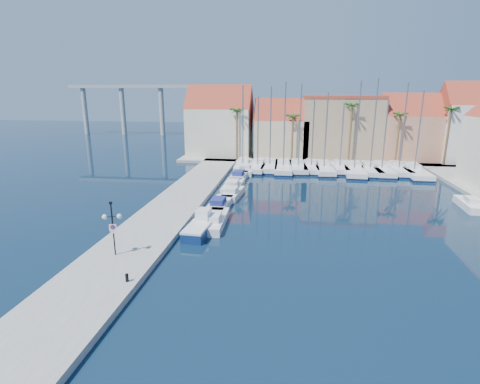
{
  "coord_description": "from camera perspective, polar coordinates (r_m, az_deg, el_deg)",
  "views": [
    {
      "loc": [
        3.8,
        -25.63,
        12.83
      ],
      "look_at": [
        -1.09,
        10.24,
        3.0
      ],
      "focal_mm": 28.0,
      "sensor_mm": 36.0,
      "label": 1
    }
  ],
  "objects": [
    {
      "name": "ground",
      "position": [
        28.91,
        -0.61,
        -11.16
      ],
      "size": [
        260.0,
        260.0,
        0.0
      ],
      "primitive_type": "plane",
      "color": "black",
      "rests_on": "ground"
    },
    {
      "name": "quay_west",
      "position": [
        43.05,
        -9.9,
        -2.03
      ],
      "size": [
        6.0,
        77.0,
        0.5
      ],
      "primitive_type": "cube",
      "color": "gray",
      "rests_on": "ground"
    },
    {
      "name": "shore_north",
      "position": [
        74.95,
        12.45,
        5.17
      ],
      "size": [
        54.0,
        16.0,
        0.5
      ],
      "primitive_type": "cube",
      "color": "gray",
      "rests_on": "ground"
    },
    {
      "name": "lamp_post",
      "position": [
        30.02,
        -18.89,
        -4.1
      ],
      "size": [
        1.42,
        0.69,
        4.32
      ],
      "rotation": [
        0.0,
        0.0,
        0.29
      ],
      "color": "black",
      "rests_on": "quay_west"
    },
    {
      "name": "bollard",
      "position": [
        26.67,
        -16.84,
        -12.39
      ],
      "size": [
        0.22,
        0.22,
        0.55
      ],
      "primitive_type": "cylinder",
      "color": "black",
      "rests_on": "quay_west"
    },
    {
      "name": "fishing_boat",
      "position": [
        35.17,
        -6.0,
        -5.15
      ],
      "size": [
        2.26,
        5.75,
        1.97
      ],
      "rotation": [
        0.0,
        0.0,
        -0.07
      ],
      "color": "navy",
      "rests_on": "ground"
    },
    {
      "name": "motorboat_west_0",
      "position": [
        36.93,
        -3.99,
        -4.34
      ],
      "size": [
        2.33,
        6.74,
        1.4
      ],
      "rotation": [
        0.0,
        0.0,
        0.03
      ],
      "color": "white",
      "rests_on": "ground"
    },
    {
      "name": "motorboat_west_1",
      "position": [
        41.92,
        -3.16,
        -1.93
      ],
      "size": [
        2.24,
        6.31,
        1.4
      ],
      "rotation": [
        0.0,
        0.0,
        -0.04
      ],
      "color": "white",
      "rests_on": "ground"
    },
    {
      "name": "motorboat_west_2",
      "position": [
        46.4,
        -1.1,
        -0.21
      ],
      "size": [
        2.29,
        5.77,
        1.4
      ],
      "rotation": [
        0.0,
        0.0,
        -0.09
      ],
      "color": "white",
      "rests_on": "ground"
    },
    {
      "name": "motorboat_west_3",
      "position": [
        50.12,
        -1.06,
        0.96
      ],
      "size": [
        2.35,
        6.96,
        1.4
      ],
      "rotation": [
        0.0,
        0.0,
        -0.02
      ],
      "color": "white",
      "rests_on": "ground"
    },
    {
      "name": "motorboat_west_4",
      "position": [
        55.92,
        -0.14,
        2.46
      ],
      "size": [
        2.43,
        6.43,
        1.4
      ],
      "rotation": [
        0.0,
        0.0,
        -0.07
      ],
      "color": "white",
      "rests_on": "ground"
    },
    {
      "name": "motorboat_west_5",
      "position": [
        60.52,
        0.7,
        3.44
      ],
      "size": [
        2.95,
        7.34,
        1.4
      ],
      "rotation": [
        0.0,
        0.0,
        0.09
      ],
      "color": "white",
      "rests_on": "ground"
    },
    {
      "name": "motorboat_east_1",
      "position": [
        49.36,
        31.61,
        -1.58
      ],
      "size": [
        2.11,
        5.58,
        1.4
      ],
      "rotation": [
        0.0,
        0.0,
        -0.07
      ],
      "color": "white",
      "rests_on": "ground"
    },
    {
      "name": "sailboat_0",
      "position": [
        63.87,
        0.48,
        4.17
      ],
      "size": [
        2.7,
        9.16,
        13.7
      ],
      "rotation": [
        0.0,
        0.0,
        0.03
      ],
      "color": "white",
      "rests_on": "ground"
    },
    {
      "name": "sailboat_1",
      "position": [
        63.05,
        2.76,
        3.97
      ],
      "size": [
        3.18,
        10.23,
        11.9
      ],
      "rotation": [
        0.0,
        0.0,
        -0.05
      ],
      "color": "white",
      "rests_on": "ground"
    },
    {
      "name": "sailboat_2",
      "position": [
        63.31,
        4.57,
        4.01
      ],
      "size": [
        2.61,
        9.79,
        13.48
      ],
      "rotation": [
        0.0,
        0.0,
        0.0
      ],
      "color": "white",
      "rests_on": "ground"
    },
    {
      "name": "sailboat_3",
      "position": [
        62.66,
        6.61,
        3.83
      ],
      "size": [
        3.05,
        10.63,
        14.19
      ],
      "rotation": [
        0.0,
        0.0,
        0.03
      ],
      "color": "white",
      "rests_on": "ground"
    },
    {
      "name": "sailboat_4",
      "position": [
        63.08,
        8.83,
        3.84
      ],
      "size": [
        3.28,
        9.72,
        13.88
      ],
      "rotation": [
        0.0,
        0.0,
        0.08
      ],
      "color": "white",
      "rests_on": "ground"
    },
    {
      "name": "sailboat_5",
      "position": [
        63.4,
        10.78,
        3.78
      ],
      "size": [
        2.74,
        9.41,
        11.48
      ],
      "rotation": [
        0.0,
        0.0,
        -0.03
      ],
      "color": "white",
      "rests_on": "ground"
    },
    {
      "name": "sailboat_6",
      "position": [
        62.84,
        12.58,
        3.59
      ],
      "size": [
        3.23,
        10.39,
        12.57
      ],
      "rotation": [
        0.0,
        0.0,
        0.05
      ],
      "color": "white",
      "rests_on": "ground"
    },
    {
      "name": "sailboat_7",
      "position": [
        63.89,
        14.87,
        3.64
      ],
      "size": [
        2.64,
        8.32,
        11.03
      ],
      "rotation": [
        0.0,
        0.0,
        0.06
      ],
      "color": "white",
      "rests_on": "ground"
    },
    {
      "name": "sailboat_8",
      "position": [
        63.11,
        16.95,
        3.34
      ],
      "size": [
        3.74,
        11.63,
        14.29
      ],
      "rotation": [
        0.0,
        0.0,
        -0.06
      ],
      "color": "white",
      "rests_on": "ground"
    },
    {
      "name": "sailboat_9",
      "position": [
        63.88,
        19.08,
        3.34
      ],
      "size": [
        3.11,
        9.75,
        14.66
      ],
      "rotation": [
        0.0,
        0.0,
        0.06
      ],
      "color": "white",
      "rests_on": "ground"
    },
    {
      "name": "sailboat_10",
      "position": [
        64.46,
        20.66,
        3.24
      ],
      "size": [
        2.88,
        10.4,
        11.57
      ],
      "rotation": [
        0.0,
        0.0,
        -0.01
      ],
      "color": "white",
      "rests_on": "ground"
    },
    {
      "name": "sailboat_11",
      "position": [
        65.6,
        22.88,
        3.26
      ],
      "size": [
        2.98,
        9.69,
        14.04
      ],
      "rotation": [
        0.0,
        0.0,
        0.05
      ],
      "color": "white",
      "rests_on": "ground"
    },
    {
      "name": "sailboat_12",
      "position": [
        65.21,
        24.83,
        2.94
      ],
      "size": [
        3.19,
        11.7,
        12.91
      ],
      "rotation": [
        0.0,
        0.0,
        -0.01
      ],
      "color": "white",
      "rests_on": "ground"
    },
    {
      "name": "building_0",
      "position": [
        74.19,
        -3.03,
        10.3
      ],
      "size": [
        12.3,
        9.0,
        13.5
      ],
      "color": "beige",
      "rests_on": "shore_north"
    },
    {
      "name": "building_1",
      "position": [
        73.04,
        6.4,
        9.18
      ],
      "size": [
        10.3,
        8.0,
        11.0
      ],
      "color": "tan",
      "rests_on": "shore_north"
    },
    {
      "name": "building_2",
      "position": [
        74.49,
        15.05,
        9.62
      ],
      "size": [
        14.2,
        10.2,
        11.5
      ],
      "color": "#9C8060",
      "rests_on": "shore_north"
    },
    {
      "name": "building_3",
      "position": [
        75.98,
        24.22,
        8.61
      ],
      "size": [
        10.3,
        8.0,
        12.0
      ],
      "color": "tan",
      "rests_on": "shore_north"
    },
    {
      "name": "building_4",
      "position": [
        77.95,
        30.93,
        8.76
      ],
      "size": [
        8.3,
        8.0,
        14.0
      ],
      "color": "silver",
      "rests_on": "shore_north"
    },
    {
      "name": "palm_0",
      "position": [
        68.44,
        -0.49,
        12.05
      ],
      "size": [
        2.6,
        2.6,
        10.15
      ],
      "color": "brown",
      "rests_on": "shore_north"
    },
    {
      "name": "palm_1",
      "position": [
        67.79,
        8.07,
        11.08
      ],
      "size": [
        2.6,
        2.6,
        9.15
      ],
      "color": "brown",
      "rests_on": "shore_north"
    },
    {
      "name": "palm_2",
      "position": [
        68.45,
        16.72,
        12.22
      ],
      "size": [
        2.6,
        2.6,
        11.15
      ],
      "color": "brown",
      "rests_on": "shore_north"
    },
    {
      "name": "palm_3",
      "position": [
        70.16,
        23.2,
        10.55
      ],
      "size": [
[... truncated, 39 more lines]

